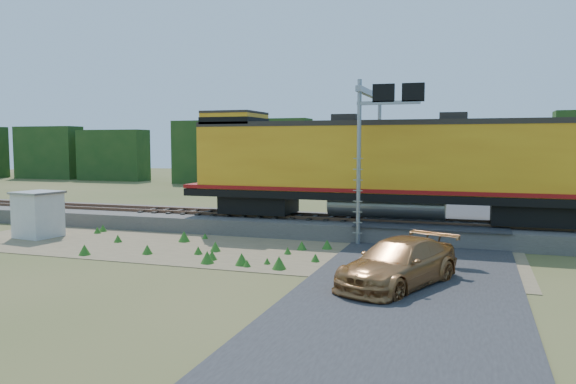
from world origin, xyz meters
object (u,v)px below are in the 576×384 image
(signal_gantry, at_px, (376,124))
(car, at_px, (399,263))
(locomotive, at_px, (380,164))
(shed, at_px, (38,214))

(signal_gantry, distance_m, car, 10.59)
(signal_gantry, height_order, car, signal_gantry)
(signal_gantry, xyz_separation_m, car, (2.36, -9.09, -4.88))
(locomotive, distance_m, car, 10.43)
(signal_gantry, bearing_deg, shed, -162.34)
(shed, height_order, car, shed)
(locomotive, height_order, signal_gantry, signal_gantry)
(car, bearing_deg, locomotive, 125.69)
(shed, bearing_deg, signal_gantry, 25.87)
(shed, bearing_deg, locomotive, 27.90)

